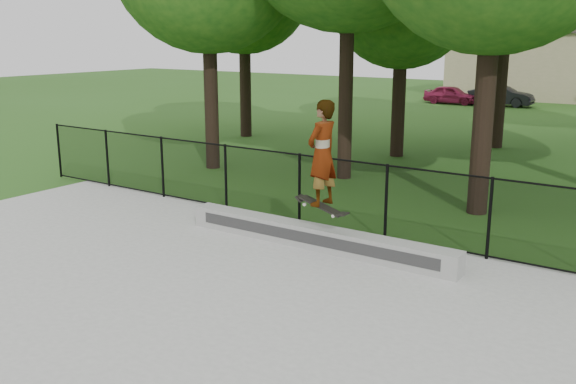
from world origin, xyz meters
name	(u,v)px	position (x,y,z in m)	size (l,w,h in m)	color
ground	(67,327)	(0.00, 0.00, 0.00)	(100.00, 100.00, 0.00)	#2A5618
concrete_slab	(67,325)	(0.00, 0.00, 0.03)	(14.00, 12.00, 0.06)	#9E9F9A
grind_ledge	(315,237)	(1.14, 4.70, 0.27)	(5.63, 0.40, 0.42)	#979793
car_a	(451,95)	(-6.08, 31.33, 0.53)	(1.26, 3.10, 1.06)	maroon
car_b	(501,96)	(-3.36, 31.80, 0.58)	(1.23, 3.19, 1.16)	black
skater_airborne	(322,155)	(1.44, 4.42, 1.91)	(0.81, 0.73, 2.07)	black
chainlink_fence	(299,188)	(0.00, 5.90, 0.81)	(16.06, 0.06, 1.50)	black
distant_building	(554,64)	(-2.00, 38.00, 2.16)	(12.40, 6.40, 4.30)	#C3AF89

